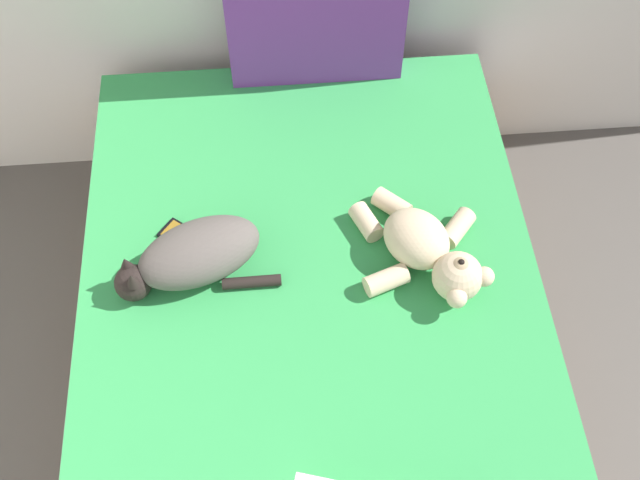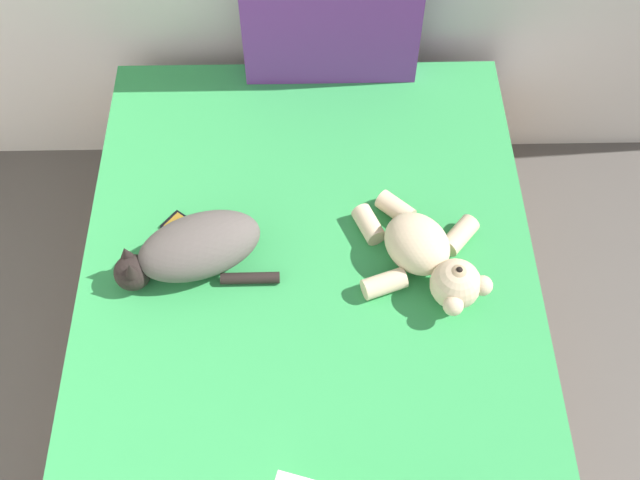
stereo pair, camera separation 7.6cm
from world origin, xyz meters
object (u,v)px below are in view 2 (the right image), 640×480
at_px(bed, 311,373).
at_px(cell_phone, 188,231).
at_px(cat, 193,249).
at_px(teddy_bear, 427,256).
at_px(patterned_cushion, 331,17).

relative_size(bed, cell_phone, 12.87).
relative_size(bed, cat, 4.68).
height_order(cat, teddy_bear, cat).
distance_m(patterned_cushion, teddy_bear, 0.83).
bearing_deg(bed, teddy_bear, 29.85).
bearing_deg(cell_phone, bed, -42.69).
bearing_deg(patterned_cushion, teddy_bear, -72.69).
bearing_deg(bed, patterned_cushion, 85.33).
xyz_separation_m(bed, teddy_bear, (0.32, 0.18, 0.34)).
bearing_deg(cell_phone, cat, -73.34).
xyz_separation_m(cat, cell_phone, (-0.03, 0.11, -0.07)).
height_order(teddy_bear, cell_phone, teddy_bear).
height_order(cat, cell_phone, cat).
xyz_separation_m(teddy_bear, cell_phone, (-0.66, 0.13, -0.06)).
bearing_deg(cell_phone, teddy_bear, -11.37).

